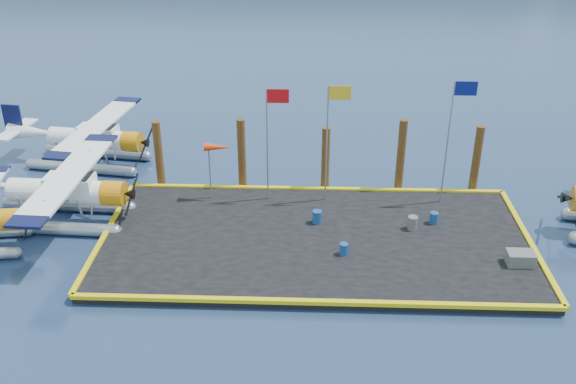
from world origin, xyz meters
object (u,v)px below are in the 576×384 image
crate (520,258)px  piling_4 (476,162)px  piling_3 (401,158)px  piling_1 (242,156)px  windsock (218,148)px  flagpole_red (271,128)px  seaplane_c (93,142)px  drum_1 (344,249)px  piling_0 (159,156)px  flagpole_yellow (331,126)px  flagpole_blue (454,125)px  drum_2 (413,223)px  seaplane_b (64,194)px  drum_4 (434,218)px  drum_5 (317,217)px  piling_2 (325,161)px

crate → piling_4: piling_4 is taller
piling_3 → piling_1: bearing=180.0°
crate → windsock: 15.35m
crate → flagpole_red: flagpole_red is taller
seaplane_c → flagpole_red: 12.12m
drum_1 → piling_0: size_ratio=0.14×
drum_1 → flagpole_yellow: bearing=96.2°
flagpole_blue → piling_3: flagpole_blue is taller
drum_1 → drum_2: 4.13m
piling_3 → seaplane_b: bearing=-167.5°
flagpole_blue → piling_4: 3.61m
flagpole_red → flagpole_yellow: 3.00m
crate → flagpole_red: bearing=153.2°
seaplane_b → seaplane_c: bearing=-171.7°
seaplane_b → windsock: size_ratio=3.25×
flagpole_yellow → piling_4: size_ratio=1.55×
piling_4 → drum_4: bearing=-125.1°
flagpole_red → piling_4: flagpole_red is taller
crate → piling_4: size_ratio=0.30×
drum_5 → piling_2: 4.22m
seaplane_b → crate: seaplane_b is taller
flagpole_yellow → piling_1: size_ratio=1.48×
drum_5 → piling_3: 6.15m
drum_1 → flagpole_red: 7.34m
flagpole_yellow → drum_4: bearing=-24.0°
crate → flagpole_blue: bearing=112.0°
seaplane_b → flagpole_blue: bearing=99.1°
piling_1 → piling_2: size_ratio=1.11×
drum_1 → crate: crate is taller
flagpole_yellow → piling_3: (3.80, 1.60, -2.36)m
flagpole_red → piling_1: bearing=136.8°
seaplane_b → piling_0: 5.48m
drum_2 → flagpole_yellow: 6.17m
flagpole_yellow → crate: bearing=-34.5°
piling_1 → flagpole_blue: bearing=-8.5°
flagpole_yellow → piling_0: (-9.20, 1.60, -2.51)m
piling_3 → flagpole_blue: bearing=-36.1°
drum_5 → windsock: windsock is taller
windsock → seaplane_b: bearing=-163.7°
crate → piling_1: size_ratio=0.28×
drum_5 → drum_1: bearing=-66.7°
crate → windsock: size_ratio=0.38×
drum_2 → piling_0: (-13.16, 4.45, 1.27)m
drum_2 → piling_3: piling_3 is taller
seaplane_b → piling_1: bearing=116.7°
flagpole_red → windsock: size_ratio=1.92×
seaplane_b → windsock: 7.91m
flagpole_red → piling_1: (-1.71, 1.60, -2.30)m
drum_5 → flagpole_red: bearing=134.2°
flagpole_yellow → windsock: size_ratio=1.99×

